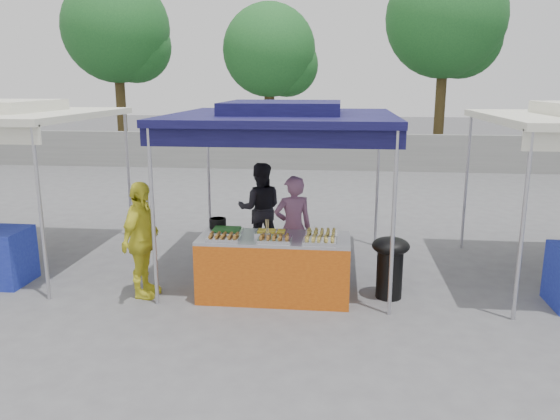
# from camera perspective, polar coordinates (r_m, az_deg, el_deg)

# --- Properties ---
(ground_plane) EXTENTS (80.00, 80.00, 0.00)m
(ground_plane) POSITION_cam_1_polar(r_m,az_deg,el_deg) (7.59, -0.50, -8.79)
(ground_plane) COLOR #58575A
(back_wall) EXTENTS (40.00, 0.25, 1.20)m
(back_wall) POSITION_cam_1_polar(r_m,az_deg,el_deg) (18.14, 3.63, 6.10)
(back_wall) COLOR gray
(back_wall) RESTS_ON ground_plane
(main_canopy) EXTENTS (3.20, 3.20, 2.57)m
(main_canopy) POSITION_cam_1_polar(r_m,az_deg,el_deg) (8.01, 0.29, 9.84)
(main_canopy) COLOR #B7B6BD
(main_canopy) RESTS_ON ground_plane
(tree_0) EXTENTS (3.89, 3.89, 6.68)m
(tree_0) POSITION_cam_1_polar(r_m,az_deg,el_deg) (21.83, -16.30, 17.27)
(tree_0) COLOR #3F3118
(tree_0) RESTS_ON ground_plane
(tree_1) EXTENTS (3.32, 3.22, 5.54)m
(tree_1) POSITION_cam_1_polar(r_m,az_deg,el_deg) (19.82, -0.69, 15.95)
(tree_1) COLOR #3F3118
(tree_1) RESTS_ON ground_plane
(tree_2) EXTENTS (4.09, 4.09, 7.04)m
(tree_2) POSITION_cam_1_polar(r_m,az_deg,el_deg) (20.70, 17.29, 18.14)
(tree_2) COLOR #3F3118
(tree_2) RESTS_ON ground_plane
(vendor_table) EXTENTS (2.00, 0.80, 0.85)m
(vendor_table) POSITION_cam_1_polar(r_m,az_deg,el_deg) (7.34, -0.60, -6.00)
(vendor_table) COLOR #BC4F11
(vendor_table) RESTS_ON ground_plane
(food_tray_fl) EXTENTS (0.42, 0.30, 0.07)m
(food_tray_fl) POSITION_cam_1_polar(r_m,az_deg,el_deg) (7.08, -5.92, -2.91)
(food_tray_fl) COLOR silver
(food_tray_fl) RESTS_ON vendor_table
(food_tray_fm) EXTENTS (0.42, 0.30, 0.07)m
(food_tray_fm) POSITION_cam_1_polar(r_m,az_deg,el_deg) (6.98, -0.57, -3.07)
(food_tray_fm) COLOR silver
(food_tray_fm) RESTS_ON vendor_table
(food_tray_fr) EXTENTS (0.42, 0.30, 0.07)m
(food_tray_fr) POSITION_cam_1_polar(r_m,az_deg,el_deg) (6.93, 4.13, -3.23)
(food_tray_fr) COLOR silver
(food_tray_fr) RESTS_ON vendor_table
(food_tray_bl) EXTENTS (0.42, 0.30, 0.07)m
(food_tray_bl) POSITION_cam_1_polar(r_m,az_deg,el_deg) (7.40, -5.59, -2.19)
(food_tray_bl) COLOR silver
(food_tray_bl) RESTS_ON vendor_table
(food_tray_bm) EXTENTS (0.42, 0.30, 0.07)m
(food_tray_bm) POSITION_cam_1_polar(r_m,az_deg,el_deg) (7.29, -0.89, -2.36)
(food_tray_bm) COLOR silver
(food_tray_bm) RESTS_ON vendor_table
(food_tray_br) EXTENTS (0.42, 0.30, 0.07)m
(food_tray_br) POSITION_cam_1_polar(r_m,az_deg,el_deg) (7.25, 4.36, -2.49)
(food_tray_br) COLOR silver
(food_tray_br) RESTS_ON vendor_table
(cooking_pot) EXTENTS (0.23, 0.23, 0.14)m
(cooking_pot) POSITION_cam_1_polar(r_m,az_deg,el_deg) (7.68, -6.52, -1.38)
(cooking_pot) COLOR black
(cooking_pot) RESTS_ON vendor_table
(skewer_cup) EXTENTS (0.08, 0.08, 0.09)m
(skewer_cup) POSITION_cam_1_polar(r_m,az_deg,el_deg) (7.03, -1.32, -2.86)
(skewer_cup) COLOR #B7B6BD
(skewer_cup) RESTS_ON vendor_table
(wok_burner) EXTENTS (0.50, 0.50, 0.85)m
(wok_burner) POSITION_cam_1_polar(r_m,az_deg,el_deg) (7.46, 11.42, -5.35)
(wok_burner) COLOR black
(wok_burner) RESTS_ON ground_plane
(crate_left) EXTENTS (0.53, 0.37, 0.32)m
(crate_left) POSITION_cam_1_polar(r_m,az_deg,el_deg) (8.17, -2.43, -5.96)
(crate_left) COLOR #13219E
(crate_left) RESTS_ON ground_plane
(crate_right) EXTENTS (0.50, 0.35, 0.30)m
(crate_right) POSITION_cam_1_polar(r_m,az_deg,el_deg) (7.91, 2.10, -6.70)
(crate_right) COLOR #13219E
(crate_right) RESTS_ON ground_plane
(crate_stacked) EXTENTS (0.49, 0.34, 0.29)m
(crate_stacked) POSITION_cam_1_polar(r_m,az_deg,el_deg) (7.81, 2.12, -4.65)
(crate_stacked) COLOR #13219E
(crate_stacked) RESTS_ON crate_right
(vendor_woman) EXTENTS (0.65, 0.54, 1.55)m
(vendor_woman) POSITION_cam_1_polar(r_m,az_deg,el_deg) (7.94, 1.37, -1.89)
(vendor_woman) COLOR #855574
(vendor_woman) RESTS_ON ground_plane
(helper_man) EXTENTS (0.82, 0.68, 1.55)m
(helper_man) POSITION_cam_1_polar(r_m,az_deg,el_deg) (9.14, -2.09, 0.15)
(helper_man) COLOR black
(helper_man) RESTS_ON ground_plane
(customer_person) EXTENTS (0.49, 0.96, 1.58)m
(customer_person) POSITION_cam_1_polar(r_m,az_deg,el_deg) (7.51, -14.28, -3.06)
(customer_person) COLOR yellow
(customer_person) RESTS_ON ground_plane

